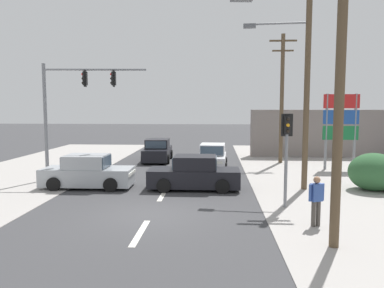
{
  "coord_description": "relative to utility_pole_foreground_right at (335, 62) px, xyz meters",
  "views": [
    {
      "loc": [
        2.26,
        -12.91,
        3.81
      ],
      "look_at": [
        1.2,
        4.0,
        2.13
      ],
      "focal_mm": 35.0,
      "sensor_mm": 36.0,
      "label": 1
    }
  ],
  "objects": [
    {
      "name": "lane_dash_near",
      "position": [
        -5.36,
        0.87,
        -4.97
      ],
      "size": [
        0.2,
        2.4,
        0.01
      ],
      "primitive_type": "cube",
      "color": "silver",
      "rests_on": "ground"
    },
    {
      "name": "utility_pole_midground_right",
      "position": [
        0.9,
        7.28,
        0.63
      ],
      "size": [
        3.78,
        0.53,
        10.47
      ],
      "color": "brown",
      "rests_on": "ground"
    },
    {
      "name": "shopfront_wall_far",
      "position": [
        5.64,
        18.87,
        -3.17
      ],
      "size": [
        12.0,
        1.0,
        3.6
      ],
      "primitive_type": "cube",
      "color": "gray",
      "rests_on": "ground"
    },
    {
      "name": "hatchback_oncoming_near",
      "position": [
        -3.26,
        12.77,
        -4.27
      ],
      "size": [
        1.91,
        3.71,
        1.53
      ],
      "color": "silver",
      "rests_on": "ground"
    },
    {
      "name": "ground_plane",
      "position": [
        -5.36,
        2.87,
        -4.97
      ],
      "size": [
        140.0,
        140.0,
        0.0
      ],
      "primitive_type": "plane",
      "color": "#3A3A3D"
    },
    {
      "name": "lane_dash_far",
      "position": [
        -5.36,
        10.87,
        -4.97
      ],
      "size": [
        0.2,
        2.4,
        0.01
      ],
      "primitive_type": "cube",
      "color": "silver",
      "rests_on": "ground"
    },
    {
      "name": "shopping_plaza_sign",
      "position": [
        4.46,
        13.01,
        -1.99
      ],
      "size": [
        2.1,
        0.16,
        4.6
      ],
      "color": "slate",
      "rests_on": "ground"
    },
    {
      "name": "pedestal_signal_right_kerb",
      "position": [
        -0.43,
        4.02,
        -2.56
      ],
      "size": [
        0.44,
        0.3,
        3.56
      ],
      "color": "slate",
      "rests_on": "ground"
    },
    {
      "name": "sedan_oncoming_mid",
      "position": [
        -4.06,
        7.05,
        -4.27
      ],
      "size": [
        4.25,
        1.9,
        1.56
      ],
      "color": "black",
      "rests_on": "ground"
    },
    {
      "name": "sedan_receding_far",
      "position": [
        -9.11,
        7.06,
        -4.27
      ],
      "size": [
        4.26,
        1.94,
        1.56
      ],
      "color": "#A3A8AD",
      "rests_on": "ground"
    },
    {
      "name": "sedan_kerbside_parked",
      "position": [
        -7.16,
        15.98,
        -4.27
      ],
      "size": [
        2.01,
        4.29,
        1.56
      ],
      "color": "black",
      "rests_on": "ground"
    },
    {
      "name": "traffic_signal_mast",
      "position": [
        -10.51,
        8.76,
        -0.83
      ],
      "size": [
        5.28,
        0.58,
        6.0
      ],
      "color": "slate",
      "rests_on": "ground"
    },
    {
      "name": "utility_pole_background_right",
      "position": [
        1.36,
        15.58,
        -0.42
      ],
      "size": [
        1.8,
        0.26,
        8.63
      ],
      "color": "brown",
      "rests_on": "ground"
    },
    {
      "name": "lane_dash_mid",
      "position": [
        -5.36,
        5.87,
        -4.97
      ],
      "size": [
        0.2,
        2.4,
        0.01
      ],
      "primitive_type": "cube",
      "color": "silver",
      "rests_on": "ground"
    },
    {
      "name": "pedestrian_at_kerb",
      "position": [
        0.11,
        1.77,
        -4.05
      ],
      "size": [
        0.53,
        0.34,
        1.63
      ],
      "color": "#47423D",
      "rests_on": "ground"
    },
    {
      "name": "utility_pole_foreground_right",
      "position": [
        0.0,
        0.0,
        0.0
      ],
      "size": [
        3.78,
        0.54,
        9.23
      ],
      "color": "brown",
      "rests_on": "ground"
    },
    {
      "name": "roadside_bush",
      "position": [
        4.23,
        7.19,
        -4.16
      ],
      "size": [
        2.36,
        2.03,
        1.73
      ],
      "color": "#2D5B33",
      "rests_on": "ground"
    }
  ]
}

